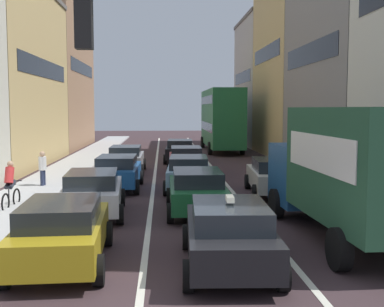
{
  "coord_description": "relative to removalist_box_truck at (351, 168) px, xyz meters",
  "views": [
    {
      "loc": [
        -1.25,
        -9.44,
        3.55
      ],
      "look_at": [
        0.0,
        12.0,
        1.6
      ],
      "focal_mm": 46.62,
      "sensor_mm": 36.0,
      "label": 1
    }
  ],
  "objects": [
    {
      "name": "ground_plane",
      "position": [
        -3.7,
        -3.36,
        -1.97
      ],
      "size": [
        140.0,
        140.0,
        0.0
      ],
      "primitive_type": "plane",
      "color": "#3D2C2F"
    },
    {
      "name": "sidewalk_left",
      "position": [
        -10.4,
        16.64,
        -1.9
      ],
      "size": [
        2.6,
        64.0,
        0.14
      ],
      "primitive_type": "cube",
      "color": "#B5B5B5",
      "rests_on": "ground"
    },
    {
      "name": "lane_stripe_left",
      "position": [
        -5.4,
        16.64,
        -1.97
      ],
      "size": [
        0.16,
        60.0,
        0.01
      ],
      "primitive_type": "cube",
      "color": "silver",
      "rests_on": "ground"
    },
    {
      "name": "lane_stripe_right",
      "position": [
        -2.0,
        16.64,
        -1.97
      ],
      "size": [
        0.16,
        60.0,
        0.01
      ],
      "primitive_type": "cube",
      "color": "silver",
      "rests_on": "ground"
    },
    {
      "name": "building_row_right",
      "position": [
        6.2,
        18.22,
        4.6
      ],
      "size": [
        7.2,
        43.9,
        14.13
      ],
      "rotation": [
        0.0,
        0.0,
        -1.57
      ],
      "color": "#B2ADA3",
      "rests_on": "ground"
    },
    {
      "name": "removalist_box_truck",
      "position": [
        0.0,
        0.0,
        0.0
      ],
      "size": [
        2.92,
        7.78,
        3.58
      ],
      "rotation": [
        0.0,
        0.0,
        1.61
      ],
      "color": "navy",
      "rests_on": "ground"
    },
    {
      "name": "taxi_centre_lane_front",
      "position": [
        -3.51,
        -2.06,
        -1.18
      ],
      "size": [
        2.2,
        4.37,
        1.66
      ],
      "rotation": [
        0.0,
        0.0,
        1.53
      ],
      "color": "black",
      "rests_on": "ground"
    },
    {
      "name": "sedan_left_lane_front",
      "position": [
        -7.24,
        -1.63,
        -1.18
      ],
      "size": [
        2.22,
        4.38,
        1.49
      ],
      "rotation": [
        0.0,
        0.0,
        1.62
      ],
      "color": "#B29319",
      "rests_on": "ground"
    },
    {
      "name": "sedan_centre_lane_second",
      "position": [
        -3.81,
        3.79,
        -1.18
      ],
      "size": [
        2.07,
        4.31,
        1.49
      ],
      "rotation": [
        0.0,
        0.0,
        1.57
      ],
      "color": "#19592D",
      "rests_on": "ground"
    },
    {
      "name": "wagon_left_lane_second",
      "position": [
        -7.29,
        3.64,
        -1.18
      ],
      "size": [
        2.28,
        4.4,
        1.49
      ],
      "rotation": [
        0.0,
        0.0,
        1.63
      ],
      "color": "silver",
      "rests_on": "ground"
    },
    {
      "name": "hatchback_centre_lane_third",
      "position": [
        -3.85,
        8.59,
        -1.18
      ],
      "size": [
        2.24,
        4.39,
        1.49
      ],
      "rotation": [
        0.0,
        0.0,
        1.52
      ],
      "color": "#759EB7",
      "rests_on": "ground"
    },
    {
      "name": "sedan_left_lane_third",
      "position": [
        -6.95,
        8.98,
        -1.18
      ],
      "size": [
        2.12,
        4.33,
        1.49
      ],
      "rotation": [
        0.0,
        0.0,
        1.55
      ],
      "color": "#194C8C",
      "rests_on": "ground"
    },
    {
      "name": "coupe_centre_lane_fourth",
      "position": [
        -3.71,
        13.96,
        -1.18
      ],
      "size": [
        2.11,
        4.33,
        1.49
      ],
      "rotation": [
        0.0,
        0.0,
        1.56
      ],
      "color": "#A51E1E",
      "rests_on": "ground"
    },
    {
      "name": "sedan_left_lane_fourth",
      "position": [
        -7.0,
        14.66,
        -1.18
      ],
      "size": [
        2.07,
        4.3,
        1.49
      ],
      "rotation": [
        0.0,
        0.0,
        1.57
      ],
      "color": "gray",
      "rests_on": "ground"
    },
    {
      "name": "sedan_centre_lane_fifth",
      "position": [
        -3.83,
        19.99,
        -1.18
      ],
      "size": [
        2.23,
        4.38,
        1.49
      ],
      "rotation": [
        0.0,
        0.0,
        1.52
      ],
      "color": "black",
      "rests_on": "ground"
    },
    {
      "name": "sedan_right_lane_behind_truck",
      "position": [
        -0.4,
        7.29,
        -1.18
      ],
      "size": [
        2.29,
        4.41,
        1.49
      ],
      "rotation": [
        0.0,
        0.0,
        1.51
      ],
      "color": "beige",
      "rests_on": "ground"
    },
    {
      "name": "bus_mid_queue_primary",
      "position": [
        -0.12,
        28.19,
        0.86
      ],
      "size": [
        2.81,
        10.5,
        5.06
      ],
      "rotation": [
        0.0,
        0.0,
        1.57
      ],
      "color": "#1E6033",
      "rests_on": "ground"
    },
    {
      "name": "cyclist_on_sidewalk",
      "position": [
        -10.29,
        4.73,
        -1.12
      ],
      "size": [
        0.5,
        1.73,
        1.72
      ],
      "rotation": [
        0.0,
        0.0,
        1.5
      ],
      "color": "black",
      "rests_on": "ground"
    },
    {
      "name": "pedestrian_near_kerb",
      "position": [
        -10.29,
        9.45,
        -1.03
      ],
      "size": [
        0.34,
        0.53,
        1.66
      ],
      "rotation": [
        0.0,
        0.0,
        6.1
      ],
      "color": "#262D47",
      "rests_on": "ground"
    }
  ]
}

